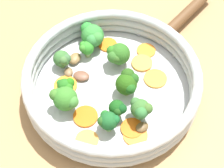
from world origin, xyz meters
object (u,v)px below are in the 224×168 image
broccoli_floret_7 (118,109)px  broccoli_floret_8 (66,86)px  skillet (112,90)px  carrot_slice_0 (87,140)px  mushroom_piece_0 (81,76)px  mushroom_piece_3 (75,59)px  broccoli_floret_6 (141,109)px  carrot_slice_6 (155,79)px  broccoli_floret_4 (63,59)px  mushroom_piece_2 (68,72)px  broccoli_floret_0 (93,36)px  broccoli_floret_5 (118,54)px  carrot_slice_8 (108,45)px  broccoli_floret_1 (65,99)px  broccoli_floret_3 (128,83)px  broccoli_floret_2 (108,120)px  mushroom_piece_1 (142,127)px  broccoli_floret_9 (86,48)px  carrot_slice_3 (142,63)px  carrot_slice_4 (131,129)px  carrot_slice_7 (66,86)px  carrot_slice_1 (146,51)px  carrot_slice_5 (134,136)px  carrot_slice_2 (86,116)px

broccoli_floret_7 → broccoli_floret_8: (-0.08, -0.07, -0.00)m
skillet → carrot_slice_0: carrot_slice_0 is taller
mushroom_piece_0 → skillet: bearing=44.5°
mushroom_piece_0 → mushroom_piece_3: mushroom_piece_3 is taller
broccoli_floret_6 → broccoli_floret_7: (-0.02, -0.04, -0.00)m
mushroom_piece_3 → carrot_slice_0: bearing=-12.2°
mushroom_piece_0 → carrot_slice_6: bearing=66.6°
carrot_slice_6 → mushroom_piece_0: bearing=-113.4°
broccoli_floret_4 → mushroom_piece_2: (0.02, 0.00, -0.02)m
broccoli_floret_0 → broccoli_floret_8: (0.10, -0.09, -0.00)m
broccoli_floret_5 → carrot_slice_8: bearing=179.2°
broccoli_floret_0 → broccoli_floret_1: bearing=-38.0°
broccoli_floret_0 → broccoli_floret_3: size_ratio=1.17×
broccoli_floret_2 → mushroom_piece_1: 0.07m
broccoli_floret_0 → broccoli_floret_9: bearing=-44.1°
carrot_slice_3 → carrot_slice_4: same height
broccoli_floret_6 → mushroom_piece_2: 0.17m
broccoli_floret_1 → broccoli_floret_4: size_ratio=1.34×
broccoli_floret_3 → mushroom_piece_1: broccoli_floret_3 is taller
mushroom_piece_1 → mushroom_piece_2: 0.19m
carrot_slice_4 → mushroom_piece_3: size_ratio=1.37×
carrot_slice_3 → broccoli_floret_1: (0.04, -0.18, 0.03)m
carrot_slice_7 → broccoli_floret_3: (0.06, 0.11, 0.03)m
broccoli_floret_8 → broccoli_floret_9: (-0.08, 0.07, -0.00)m
carrot_slice_7 → carrot_slice_8: bearing=120.7°
broccoli_floret_9 → mushroom_piece_0: size_ratio=1.17×
broccoli_floret_2 → carrot_slice_6: bearing=118.6°
broccoli_floret_2 → carrot_slice_1: bearing=135.1°
carrot_slice_5 → broccoli_floret_8: bearing=-148.0°
carrot_slice_7 → mushroom_piece_1: (0.14, 0.10, 0.00)m
carrot_slice_1 → mushroom_piece_3: (-0.03, -0.15, 0.01)m
carrot_slice_5 → carrot_slice_6: 0.13m
mushroom_piece_0 → mushroom_piece_3: bearing=177.7°
mushroom_piece_2 → carrot_slice_2: bearing=-1.2°
carrot_slice_5 → mushroom_piece_3: 0.21m
skillet → broccoli_floret_5: size_ratio=6.08×
broccoli_floret_1 → mushroom_piece_1: size_ratio=2.12×
mushroom_piece_1 → broccoli_floret_3: bearing=175.2°
broccoli_floret_4 → mushroom_piece_0: size_ratio=1.26×
carrot_slice_3 → mushroom_piece_3: bearing=-115.3°
mushroom_piece_1 → broccoli_floret_6: bearing=166.3°
broccoli_floret_2 → carrot_slice_0: bearing=-80.6°
carrot_slice_2 → carrot_slice_7: 0.08m
broccoli_floret_8 → mushroom_piece_0: broccoli_floret_8 is taller
mushroom_piece_3 → carrot_slice_6: bearing=51.9°
broccoli_floret_7 → mushroom_piece_3: (-0.16, -0.03, -0.02)m
carrot_slice_3 → broccoli_floret_8: 0.17m
broccoli_floret_8 → broccoli_floret_4: bearing=167.8°
broccoli_floret_0 → mushroom_piece_1: broccoli_floret_0 is taller
carrot_slice_2 → broccoli_floret_9: size_ratio=1.21×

